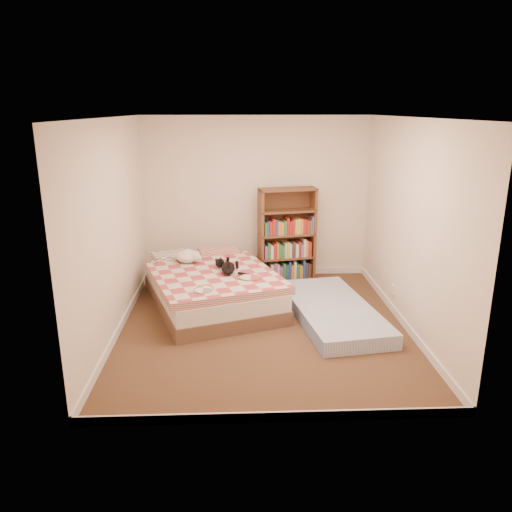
{
  "coord_description": "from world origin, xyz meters",
  "views": [
    {
      "loc": [
        -0.33,
        -5.7,
        2.6
      ],
      "look_at": [
        -0.07,
        0.3,
        0.82
      ],
      "focal_mm": 35.0,
      "sensor_mm": 36.0,
      "label": 1
    }
  ],
  "objects_px": {
    "bookshelf": "(287,246)",
    "white_dog": "(188,256)",
    "floor_mattress": "(332,311)",
    "black_cat": "(228,267)",
    "bed": "(212,286)"
  },
  "relations": [
    {
      "from": "bed",
      "to": "floor_mattress",
      "type": "bearing_deg",
      "value": -38.28
    },
    {
      "from": "bed",
      "to": "bookshelf",
      "type": "relative_size",
      "value": 1.7
    },
    {
      "from": "bookshelf",
      "to": "black_cat",
      "type": "relative_size",
      "value": 2.14
    },
    {
      "from": "bed",
      "to": "floor_mattress",
      "type": "distance_m",
      "value": 1.67
    },
    {
      "from": "bed",
      "to": "bookshelf",
      "type": "bearing_deg",
      "value": 22.79
    },
    {
      "from": "bed",
      "to": "black_cat",
      "type": "relative_size",
      "value": 3.64
    },
    {
      "from": "bookshelf",
      "to": "floor_mattress",
      "type": "distance_m",
      "value": 1.68
    },
    {
      "from": "black_cat",
      "to": "white_dog",
      "type": "distance_m",
      "value": 0.73
    },
    {
      "from": "black_cat",
      "to": "white_dog",
      "type": "height_order",
      "value": "white_dog"
    },
    {
      "from": "floor_mattress",
      "to": "black_cat",
      "type": "distance_m",
      "value": 1.48
    },
    {
      "from": "floor_mattress",
      "to": "black_cat",
      "type": "relative_size",
      "value": 3.03
    },
    {
      "from": "bed",
      "to": "black_cat",
      "type": "bearing_deg",
      "value": -48.2
    },
    {
      "from": "bed",
      "to": "white_dog",
      "type": "xyz_separation_m",
      "value": [
        -0.34,
        0.33,
        0.34
      ]
    },
    {
      "from": "floor_mattress",
      "to": "white_dog",
      "type": "bearing_deg",
      "value": 146.55
    },
    {
      "from": "bookshelf",
      "to": "white_dog",
      "type": "distance_m",
      "value": 1.62
    }
  ]
}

